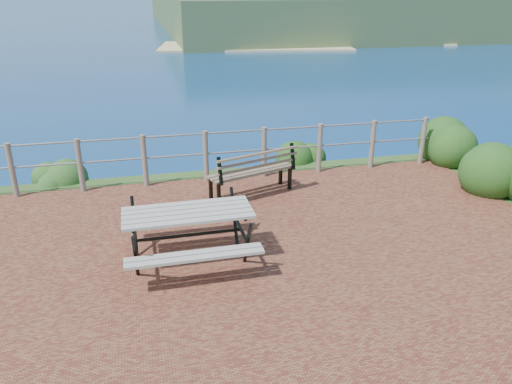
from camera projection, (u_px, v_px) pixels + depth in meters
ground at (241, 270)px, 6.73m from camera, size 10.00×7.00×0.12m
safety_railing at (206, 154)px, 9.52m from camera, size 9.40×0.10×1.00m
picnic_table at (189, 230)px, 6.79m from camera, size 1.74×1.50×0.73m
park_bench at (251, 164)px, 8.88m from camera, size 1.65×0.90×0.91m
shrub_right_front at (506, 193)px, 9.19m from camera, size 1.33×1.33×1.89m
shrub_right_edge at (435, 160)px, 10.93m from camera, size 1.15×1.15×1.64m
shrub_lip_west at (59, 178)px, 9.91m from camera, size 0.82×0.82×0.57m
shrub_lip_east at (302, 158)px, 11.07m from camera, size 0.85×0.85×0.63m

